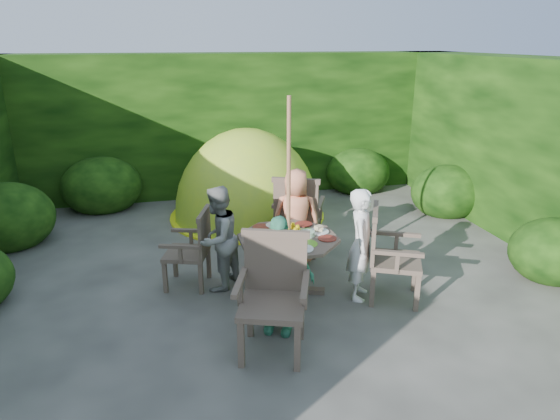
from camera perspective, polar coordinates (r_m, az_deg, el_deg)
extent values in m
plane|color=#403E39|center=(5.98, -0.93, -8.27)|extent=(60.00, 60.00, 0.00)
cube|color=black|center=(9.38, -6.29, 9.77)|extent=(9.00, 1.00, 2.50)
cylinder|color=#483A2F|center=(5.65, 0.94, -6.42)|extent=(0.11, 0.11, 0.63)
cube|color=#483A2F|center=(5.78, 0.92, -9.01)|extent=(0.81, 0.39, 0.06)
cube|color=#483A2F|center=(5.78, 0.92, -9.01)|extent=(0.39, 0.81, 0.06)
cylinder|color=#483A2F|center=(5.51, 0.95, -3.28)|extent=(1.49, 1.49, 0.04)
cylinder|color=#5AA31C|center=(5.38, -1.43, -3.64)|extent=(0.26, 0.26, 0.00)
cylinder|color=#5AA31C|center=(5.33, 2.93, -3.86)|extent=(0.26, 0.26, 0.00)
cylinder|color=#5AA31C|center=(5.68, -0.89, -2.35)|extent=(0.26, 0.26, 0.00)
cylinder|color=#5AA31C|center=(5.64, 3.23, -2.55)|extent=(0.26, 0.26, 0.00)
cylinder|color=#5AA31C|center=(5.50, 0.96, -3.08)|extent=(0.26, 0.26, 0.00)
cylinder|color=white|center=(5.65, 4.43, -2.47)|extent=(0.23, 0.23, 0.01)
cylinder|color=white|center=(5.82, -0.48, -1.74)|extent=(0.23, 0.23, 0.01)
cylinder|color=white|center=(5.37, -2.70, -3.57)|extent=(0.23, 0.23, 0.01)
cylinder|color=white|center=(5.19, 2.57, -4.44)|extent=(0.23, 0.23, 0.01)
cylinder|color=red|center=(5.47, 5.42, -3.23)|extent=(0.20, 0.20, 0.01)
cylinder|color=red|center=(5.86, 2.72, -1.60)|extent=(0.20, 0.20, 0.01)
cylinder|color=red|center=(5.78, -2.15, -1.91)|extent=(0.20, 0.20, 0.01)
cylinder|color=red|center=(5.32, -3.08, -3.83)|extent=(0.20, 0.20, 0.01)
cylinder|color=red|center=(5.11, 1.88, -4.79)|extent=(0.20, 0.20, 0.01)
cylinder|color=green|center=(5.52, 3.13, -2.72)|extent=(0.17, 0.17, 0.06)
cylinder|color=#9A633D|center=(5.36, 0.98, 1.17)|extent=(0.06, 0.06, 2.20)
cube|color=#483A2F|center=(5.59, 13.11, -5.71)|extent=(0.71, 0.72, 0.05)
cube|color=#483A2F|center=(5.49, 15.40, -9.04)|extent=(0.07, 0.07, 0.44)
cube|color=#483A2F|center=(5.91, 15.16, -6.96)|extent=(0.07, 0.07, 0.44)
cube|color=#483A2F|center=(5.47, 10.52, -8.75)|extent=(0.07, 0.07, 0.44)
cube|color=#483A2F|center=(5.89, 10.65, -6.68)|extent=(0.07, 0.07, 0.44)
cube|color=#483A2F|center=(5.47, 10.69, -2.84)|extent=(0.27, 0.51, 0.53)
cube|color=#483A2F|center=(5.25, 13.32, -4.85)|extent=(0.50, 0.27, 0.04)
cube|color=#483A2F|center=(5.76, 13.22, -2.69)|extent=(0.50, 0.27, 0.04)
cube|color=#483A2F|center=(5.86, -10.64, -4.89)|extent=(0.59, 0.60, 0.05)
cube|color=#483A2F|center=(6.17, -11.90, -5.78)|extent=(0.06, 0.06, 0.39)
cube|color=#483A2F|center=(5.82, -13.00, -7.45)|extent=(0.06, 0.06, 0.39)
cube|color=#483A2F|center=(6.07, -8.16, -5.97)|extent=(0.06, 0.06, 0.39)
cube|color=#483A2F|center=(5.71, -9.03, -7.69)|extent=(0.06, 0.06, 0.39)
cube|color=#483A2F|center=(5.71, -8.62, -2.68)|extent=(0.18, 0.47, 0.47)
cube|color=#483A2F|center=(6.00, -10.17, -2.33)|extent=(0.46, 0.19, 0.04)
cube|color=#483A2F|center=(5.57, -11.38, -4.14)|extent=(0.46, 0.19, 0.04)
cube|color=#483A2F|center=(6.67, 2.16, -0.87)|extent=(0.75, 0.74, 0.06)
cube|color=#483A2F|center=(6.95, 4.44, -2.22)|extent=(0.07, 0.07, 0.46)
cube|color=#483A2F|center=(7.02, 0.51, -1.94)|extent=(0.07, 0.07, 0.46)
cube|color=#483A2F|center=(6.50, 3.90, -3.74)|extent=(0.07, 0.07, 0.46)
cube|color=#483A2F|center=(6.58, -0.29, -3.42)|extent=(0.07, 0.07, 0.46)
cube|color=#483A2F|center=(6.33, 1.81, 0.86)|extent=(0.54, 0.28, 0.55)
cube|color=#483A2F|center=(6.56, 4.66, 0.77)|extent=(0.28, 0.52, 0.04)
cube|color=#483A2F|center=(6.65, -0.25, 1.08)|extent=(0.28, 0.52, 0.04)
cube|color=#483A2F|center=(4.53, -0.88, -10.93)|extent=(0.73, 0.72, 0.06)
cube|color=#483A2F|center=(4.49, -4.47, -14.99)|extent=(0.07, 0.07, 0.47)
cube|color=#483A2F|center=(4.44, 2.00, -15.40)|extent=(0.07, 0.07, 0.47)
cube|color=#483A2F|center=(4.90, -3.43, -11.82)|extent=(0.07, 0.07, 0.47)
cube|color=#483A2F|center=(4.85, 2.43, -12.14)|extent=(0.07, 0.07, 0.47)
cube|color=#483A2F|center=(4.63, -0.51, -6.05)|extent=(0.56, 0.23, 0.56)
cube|color=#483A2F|center=(4.47, -4.63, -8.22)|extent=(0.24, 0.54, 0.04)
cube|color=#483A2F|center=(4.41, 2.89, -8.60)|extent=(0.24, 0.54, 0.04)
imported|color=white|center=(5.49, 9.29, -3.90)|extent=(0.47, 0.54, 1.25)
imported|color=gray|center=(5.67, -7.11, -3.25)|extent=(0.73, 0.75, 1.21)
imported|color=#EF8A62|center=(6.26, 1.83, -0.81)|extent=(0.69, 0.56, 1.23)
imported|color=#48A880|center=(4.81, -0.20, -7.42)|extent=(0.76, 0.59, 1.20)
ellipsoid|color=#B7D529|center=(8.17, -3.73, -0.62)|extent=(2.68, 2.68, 2.85)
ellipsoid|color=black|center=(7.42, -3.68, -2.70)|extent=(0.86, 0.55, 0.98)
cylinder|color=#F6F619|center=(8.16, -3.73, -0.51)|extent=(2.49, 2.49, 0.03)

